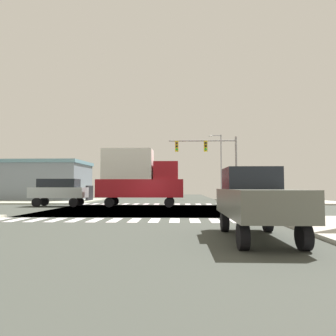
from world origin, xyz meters
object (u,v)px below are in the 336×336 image
Objects in this scene: street_lamp at (219,161)px; pickup_crossing_1 at (138,189)px; box_truck_middle_1 at (138,176)px; pickup_trailing_3 at (256,199)px; traffic_signal_mast at (210,154)px; suv_outer_1 at (59,190)px; bank_building at (22,181)px; sedan_leading_3 at (154,190)px.

street_lamp reaches higher than pickup_crossing_1.
pickup_trailing_3 is at bearing 20.53° from box_truck_middle_1.
traffic_signal_mast is at bearing -101.89° from street_lamp.
box_truck_middle_1 is (-6.05, 16.14, 1.27)m from pickup_trailing_3.
pickup_trailing_3 is (-2.68, -30.96, -3.76)m from street_lamp.
traffic_signal_mast reaches higher than suv_outer_1.
pickup_crossing_1 is 1.00× the size of pickup_trailing_3.
street_lamp is at bearing 78.11° from traffic_signal_mast.
suv_outer_1 is (-2.85, -29.76, 0.10)m from pickup_crossing_1.
box_truck_middle_1 is (15.88, -11.54, 0.16)m from bank_building.
traffic_signal_mast is 27.95m from pickup_crossing_1.
sedan_leading_3 is 0.84× the size of pickup_trailing_3.
box_truck_middle_1 is at bearing 90.00° from suv_outer_1.
pickup_crossing_1 is 1.11× the size of suv_outer_1.
suv_outer_1 is at bearing -162.94° from traffic_signal_mast.
sedan_leading_3 is at bearing 127.50° from street_lamp.
box_truck_middle_1 is 1.57× the size of suv_outer_1.
bank_building reaches higher than pickup_crossing_1.
pickup_trailing_3 is 0.71× the size of box_truck_middle_1.
pickup_crossing_1 is 29.90m from suv_outer_1.
traffic_signal_mast is 0.39× the size of bank_building.
bank_building is 35.33m from pickup_trailing_3.
pickup_trailing_3 is (7.00, -43.57, 0.17)m from sedan_leading_3.
street_lamp reaches higher than bank_building.
suv_outer_1 is at bearing 84.54° from pickup_crossing_1.
bank_building is at bearing 46.79° from sedan_leading_3.
box_truck_middle_1 is at bearing 110.53° from pickup_trailing_3.
sedan_leading_3 is 0.60× the size of box_truck_middle_1.
bank_building is 19.63m from box_truck_middle_1.
box_truck_middle_1 is at bearing -147.80° from traffic_signal_mast.
bank_building reaches higher than sedan_leading_3.
street_lamp is at bearing 130.31° from pickup_crossing_1.
traffic_signal_mast reaches higher than pickup_crossing_1.
sedan_leading_3 is (3.00, -2.34, -0.17)m from pickup_crossing_1.
box_truck_middle_1 is at bearing -36.00° from bank_building.
traffic_signal_mast reaches higher than box_truck_middle_1.
traffic_signal_mast is 1.30× the size of pickup_trailing_3.
traffic_signal_mast is 14.30m from suv_outer_1.
bank_building is 3.36× the size of pickup_trailing_3.
bank_building is 3.72× the size of suv_outer_1.
sedan_leading_3 is (14.93, 15.89, -1.29)m from bank_building.
suv_outer_1 is at bearing -51.80° from bank_building.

